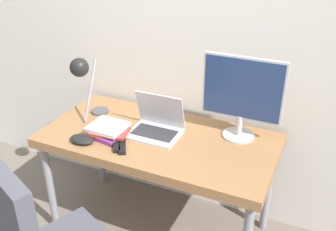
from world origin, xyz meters
The scene contains 9 objects.
wall_back centered at (0.00, 0.78, 1.30)m, with size 8.00×0.05×2.60m.
desk centered at (0.00, 0.36, 0.67)m, with size 1.44×0.72×0.74m.
laptop centered at (-0.03, 0.39, 0.79)m, with size 0.31×0.25×0.25m.
monitor centered at (0.44, 0.57, 1.02)m, with size 0.48×0.20×0.51m.
desk_lamp centered at (-0.51, 0.34, 1.07)m, with size 0.12×0.29×0.45m.
book_stack centered at (-0.28, 0.24, 0.77)m, with size 0.26×0.22×0.07m.
tv_remote centered at (-0.13, 0.14, 0.75)m, with size 0.11×0.14×0.02m.
media_remote centered at (-0.18, 0.15, 0.75)m, with size 0.12×0.15×0.02m.
game_controller centered at (-0.39, 0.11, 0.76)m, with size 0.15×0.11×0.04m.
Camera 1 is at (0.91, -1.51, 1.97)m, focal length 42.00 mm.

